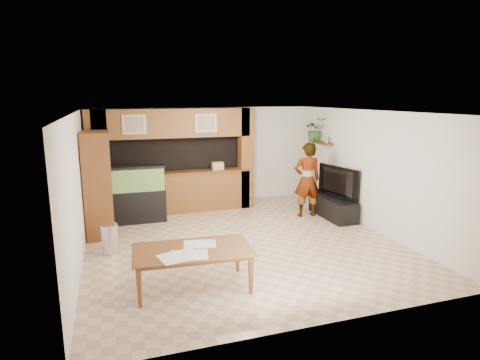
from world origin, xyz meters
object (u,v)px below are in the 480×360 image
object	(u,v)px
person	(307,180)
dining_table	(193,269)
pantry_cabinet	(98,185)
aquarium	(139,194)
television	(334,182)

from	to	relation	value
person	dining_table	distance (m)	4.52
pantry_cabinet	aquarium	world-z (taller)	pantry_cabinet
aquarium	person	bearing A→B (deg)	-10.58
person	dining_table	world-z (taller)	person
television	person	distance (m)	0.65
aquarium	person	distance (m)	4.01
person	dining_table	bearing A→B (deg)	47.35
aquarium	television	world-z (taller)	aquarium
television	dining_table	distance (m)	4.79
pantry_cabinet	person	bearing A→B (deg)	-1.08
pantry_cabinet	dining_table	xyz separation A→B (m)	(1.37, -3.00, -0.78)
aquarium	television	size ratio (longest dim) A/B	1.02
dining_table	television	bearing A→B (deg)	37.16
aquarium	dining_table	size ratio (longest dim) A/B	0.75
television	aquarium	bearing A→B (deg)	64.00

